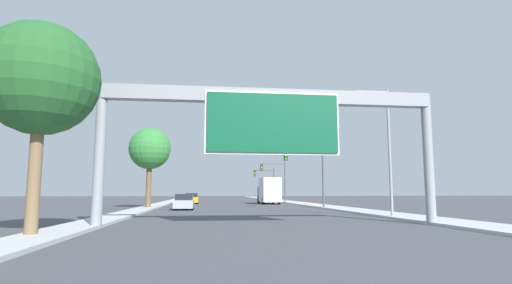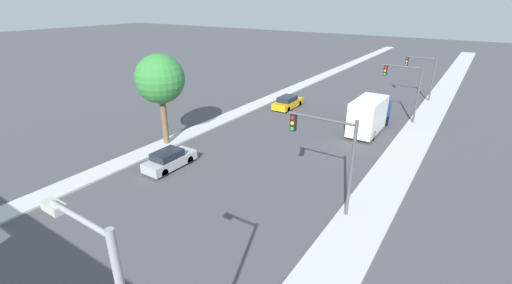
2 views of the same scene
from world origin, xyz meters
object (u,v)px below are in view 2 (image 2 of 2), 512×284
object	(u,v)px
car_mid_right	(169,160)
traffic_light_mid_block	(407,84)
car_near_center	(288,102)
traffic_light_near_intersection	(331,149)
palm_tree_background	(160,80)
truck_box_primary	(369,115)
traffic_light_far_intersection	(424,71)

from	to	relation	value
car_mid_right	traffic_light_mid_block	size ratio (longest dim) A/B	0.70
car_near_center	traffic_light_near_intersection	size ratio (longest dim) A/B	0.76
car_mid_right	traffic_light_near_intersection	world-z (taller)	traffic_light_near_intersection
car_near_center	traffic_light_near_intersection	world-z (taller)	traffic_light_near_intersection
palm_tree_background	truck_box_primary	bearing A→B (deg)	42.93
car_mid_right	traffic_light_near_intersection	distance (m)	12.95
traffic_light_mid_block	truck_box_primary	bearing A→B (deg)	-111.76
traffic_light_far_intersection	palm_tree_background	distance (m)	32.67
car_near_center	palm_tree_background	xyz separation A→B (m)	(-3.71, -15.92, 5.24)
truck_box_primary	palm_tree_background	world-z (taller)	palm_tree_background
traffic_light_mid_block	palm_tree_background	distance (m)	24.50
car_near_center	traffic_light_mid_block	bearing A→B (deg)	10.63
car_near_center	traffic_light_near_intersection	bearing A→B (deg)	-54.91
truck_box_primary	traffic_light_far_intersection	distance (m)	15.33
traffic_light_far_intersection	palm_tree_background	size ratio (longest dim) A/B	0.71
car_mid_right	traffic_light_near_intersection	bearing A→B (deg)	6.34
car_mid_right	truck_box_primary	bearing A→B (deg)	57.25
car_mid_right	palm_tree_background	distance (m)	7.14
traffic_light_far_intersection	traffic_light_near_intersection	bearing A→B (deg)	-90.25
car_near_center	palm_tree_background	world-z (taller)	palm_tree_background
traffic_light_near_intersection	traffic_light_far_intersection	size ratio (longest dim) A/B	1.08
car_near_center	traffic_light_near_intersection	distance (m)	21.85
truck_box_primary	palm_tree_background	bearing A→B (deg)	-137.07
car_near_center	traffic_light_mid_block	distance (m)	13.18
truck_box_primary	traffic_light_mid_block	xyz separation A→B (m)	(2.02, 5.05, 2.34)
traffic_light_near_intersection	car_mid_right	bearing A→B (deg)	-173.66
traffic_light_near_intersection	traffic_light_mid_block	distance (m)	20.00
traffic_light_far_intersection	palm_tree_background	world-z (taller)	palm_tree_background
car_near_center	truck_box_primary	size ratio (longest dim) A/B	0.65
car_near_center	palm_tree_background	size ratio (longest dim) A/B	0.58
car_mid_right	truck_box_primary	world-z (taller)	truck_box_primary
traffic_light_near_intersection	traffic_light_mid_block	bearing A→B (deg)	89.67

